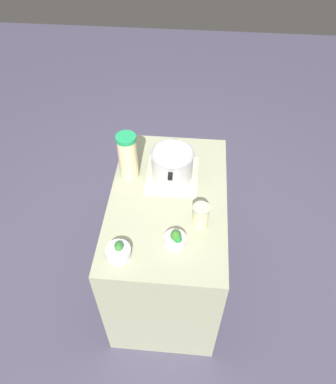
{
  "coord_description": "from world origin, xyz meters",
  "views": [
    {
      "loc": [
        1.32,
        0.12,
        2.43
      ],
      "look_at": [
        0.0,
        0.0,
        0.95
      ],
      "focal_mm": 34.82,
      "sensor_mm": 36.0,
      "label": 1
    }
  ],
  "objects": [
    {
      "name": "dish_cloth",
      "position": [
        -0.17,
        0.01,
        0.9
      ],
      "size": [
        0.33,
        0.29,
        0.01
      ],
      "primitive_type": "cube",
      "color": "beige",
      "rests_on": "counter_slab"
    },
    {
      "name": "lemonade_pitcher",
      "position": [
        -0.16,
        -0.24,
        1.04
      ],
      "size": [
        0.11,
        0.11,
        0.29
      ],
      "color": "beige",
      "rests_on": "counter_slab"
    },
    {
      "name": "broccoli_bowl_center",
      "position": [
        0.38,
        -0.2,
        0.93
      ],
      "size": [
        0.12,
        0.12,
        0.08
      ],
      "color": "silver",
      "rests_on": "counter_slab"
    },
    {
      "name": "ground_plane",
      "position": [
        0.0,
        0.0,
        0.0
      ],
      "size": [
        8.0,
        8.0,
        0.0
      ],
      "primitive_type": "plane",
      "color": "#4A455D"
    },
    {
      "name": "broccoli_bowl_front",
      "position": [
        0.29,
        0.06,
        0.93
      ],
      "size": [
        0.11,
        0.11,
        0.09
      ],
      "color": "silver",
      "rests_on": "counter_slab"
    },
    {
      "name": "cooking_pot",
      "position": [
        -0.17,
        0.01,
        0.99
      ],
      "size": [
        0.31,
        0.24,
        0.17
      ],
      "color": "#B7B7BC",
      "rests_on": "dish_cloth"
    },
    {
      "name": "mason_jar",
      "position": [
        0.16,
        0.18,
        0.96
      ],
      "size": [
        0.09,
        0.09,
        0.13
      ],
      "color": "beige",
      "rests_on": "counter_slab"
    },
    {
      "name": "counter_slab",
      "position": [
        0.0,
        0.0,
        0.45
      ],
      "size": [
        1.03,
        0.64,
        0.9
      ],
      "primitive_type": "cube",
      "color": "#9B9E7F",
      "rests_on": "ground_plane"
    }
  ]
}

